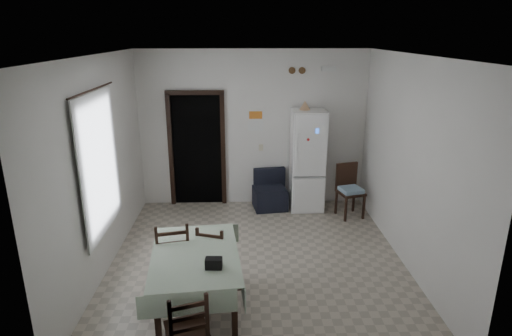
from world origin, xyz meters
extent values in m
plane|color=#A39785|center=(0.00, 0.00, 0.00)|extent=(4.50, 4.50, 0.00)
cube|color=black|center=(-1.05, 2.46, 1.05)|extent=(0.90, 0.45, 2.10)
cube|color=black|center=(-1.54, 2.22, 1.05)|extent=(0.08, 0.10, 2.18)
cube|color=black|center=(-0.56, 2.22, 1.05)|extent=(0.08, 0.10, 2.18)
cube|color=black|center=(-1.05, 2.22, 2.14)|extent=(1.06, 0.10, 0.08)
cube|color=silver|center=(-2.15, -0.20, 1.55)|extent=(0.10, 1.20, 1.60)
cube|color=silver|center=(-2.04, -0.20, 1.55)|extent=(0.02, 1.45, 1.85)
cylinder|color=black|center=(-2.03, -0.20, 2.50)|extent=(0.02, 1.60, 0.02)
cube|color=white|center=(0.05, 2.24, 1.62)|extent=(0.28, 0.02, 0.40)
cube|color=orange|center=(0.05, 2.23, 1.72)|extent=(0.24, 0.01, 0.14)
cube|color=beige|center=(0.15, 2.24, 1.10)|extent=(0.08, 0.02, 0.12)
cylinder|color=brown|center=(0.70, 2.23, 2.52)|extent=(0.12, 0.03, 0.12)
cylinder|color=brown|center=(0.88, 2.23, 2.52)|extent=(0.12, 0.03, 0.12)
cube|color=white|center=(1.35, 2.21, 2.55)|extent=(0.25, 0.07, 0.09)
cone|color=tan|center=(0.91, 1.97, 1.94)|extent=(0.22, 0.22, 0.16)
cube|color=black|center=(-0.51, -1.51, 0.83)|extent=(0.18, 0.12, 0.12)
camera|label=1|loc=(-0.20, -5.54, 3.17)|focal=30.00mm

